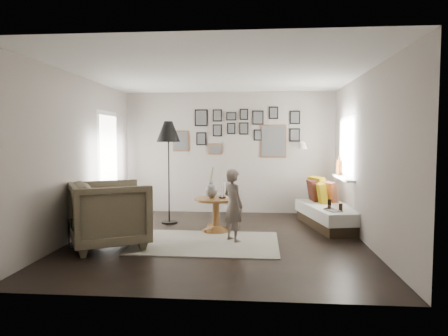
# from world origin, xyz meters

# --- Properties ---
(ground) EXTENTS (4.80, 4.80, 0.00)m
(ground) POSITION_xyz_m (0.00, 0.00, 0.00)
(ground) COLOR black
(ground) RESTS_ON ground
(wall_back) EXTENTS (4.50, 0.00, 4.50)m
(wall_back) POSITION_xyz_m (0.00, 2.40, 1.30)
(wall_back) COLOR gray
(wall_back) RESTS_ON ground
(wall_front) EXTENTS (4.50, 0.00, 4.50)m
(wall_front) POSITION_xyz_m (0.00, -2.40, 1.30)
(wall_front) COLOR gray
(wall_front) RESTS_ON ground
(wall_left) EXTENTS (0.00, 4.80, 4.80)m
(wall_left) POSITION_xyz_m (-2.25, 0.00, 1.30)
(wall_left) COLOR gray
(wall_left) RESTS_ON ground
(wall_right) EXTENTS (0.00, 4.80, 4.80)m
(wall_right) POSITION_xyz_m (2.25, 0.00, 1.30)
(wall_right) COLOR gray
(wall_right) RESTS_ON ground
(ceiling) EXTENTS (4.80, 4.80, 0.00)m
(ceiling) POSITION_xyz_m (0.00, 0.00, 2.60)
(ceiling) COLOR white
(ceiling) RESTS_ON wall_back
(door_left) EXTENTS (0.00, 2.14, 2.14)m
(door_left) POSITION_xyz_m (-2.23, 1.20, 1.05)
(door_left) COLOR white
(door_left) RESTS_ON wall_left
(window_right) EXTENTS (0.15, 1.32, 1.30)m
(window_right) POSITION_xyz_m (2.18, 1.34, 0.93)
(window_right) COLOR white
(window_right) RESTS_ON wall_right
(gallery_wall) EXTENTS (2.74, 0.03, 1.08)m
(gallery_wall) POSITION_xyz_m (0.29, 2.38, 1.74)
(gallery_wall) COLOR brown
(gallery_wall) RESTS_ON wall_back
(wall_sconce) EXTENTS (0.18, 0.36, 0.16)m
(wall_sconce) POSITION_xyz_m (1.55, 2.13, 1.46)
(wall_sconce) COLOR white
(wall_sconce) RESTS_ON wall_back
(rug) EXTENTS (2.20, 1.55, 0.01)m
(rug) POSITION_xyz_m (-0.16, -0.25, 0.01)
(rug) COLOR silver
(rug) RESTS_ON ground
(pedestal_table) EXTENTS (0.74, 0.74, 0.58)m
(pedestal_table) POSITION_xyz_m (-0.09, 0.54, 0.27)
(pedestal_table) COLOR brown
(pedestal_table) RESTS_ON ground
(vase) EXTENTS (0.21, 0.21, 0.53)m
(vase) POSITION_xyz_m (-0.17, 0.56, 0.74)
(vase) COLOR black
(vase) RESTS_ON pedestal_table
(candles) EXTENTS (0.13, 0.13, 0.27)m
(candles) POSITION_xyz_m (0.02, 0.54, 0.71)
(candles) COLOR black
(candles) RESTS_ON pedestal_table
(daybed) EXTENTS (1.11, 1.88, 0.86)m
(daybed) POSITION_xyz_m (1.93, 1.11, 0.26)
(daybed) COLOR black
(daybed) RESTS_ON ground
(magazine_on_daybed) EXTENTS (0.28, 0.32, 0.01)m
(magazine_on_daybed) POSITION_xyz_m (1.88, 0.48, 0.40)
(magazine_on_daybed) COLOR black
(magazine_on_daybed) RESTS_ON daybed
(armchair) EXTENTS (1.44, 1.43, 0.97)m
(armchair) POSITION_xyz_m (-1.54, -0.57, 0.49)
(armchair) COLOR brown
(armchair) RESTS_ON ground
(armchair_cushion) EXTENTS (0.60, 0.61, 0.20)m
(armchair_cushion) POSITION_xyz_m (-1.51, -0.52, 0.48)
(armchair_cushion) COLOR silver
(armchair_cushion) RESTS_ON armchair
(floor_lamp) EXTENTS (0.45, 0.45, 1.92)m
(floor_lamp) POSITION_xyz_m (-1.04, 1.14, 1.66)
(floor_lamp) COLOR black
(floor_lamp) RESTS_ON ground
(magazine_basket) EXTENTS (0.40, 0.40, 0.40)m
(magazine_basket) POSITION_xyz_m (-2.00, -0.59, 0.20)
(magazine_basket) COLOR black
(magazine_basket) RESTS_ON ground
(demijohn_large) EXTENTS (0.38, 0.38, 0.57)m
(demijohn_large) POSITION_xyz_m (1.84, 0.63, 0.22)
(demijohn_large) COLOR black
(demijohn_large) RESTS_ON ground
(demijohn_small) EXTENTS (0.33, 0.33, 0.52)m
(demijohn_small) POSITION_xyz_m (2.00, 0.51, 0.19)
(demijohn_small) COLOR black
(demijohn_small) RESTS_ON ground
(child) EXTENTS (0.47, 0.49, 1.13)m
(child) POSITION_xyz_m (0.24, -0.10, 0.56)
(child) COLOR #64574F
(child) RESTS_ON ground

